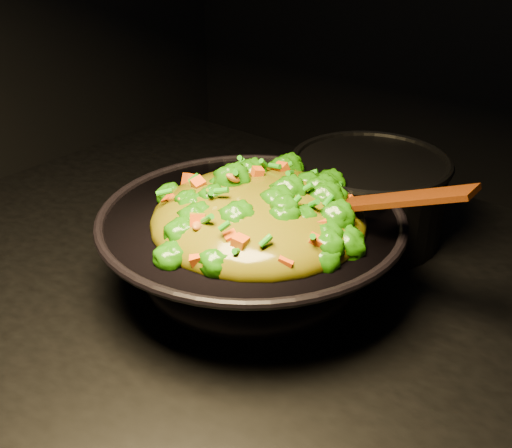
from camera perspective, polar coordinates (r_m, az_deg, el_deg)
The scene contains 4 objects.
wok at distance 0.86m, azimuth -0.42°, elevation -2.57°, with size 0.39×0.39×0.11m, color black, non-canonical shape.
stir_fry at distance 0.80m, azimuth 0.24°, elevation 3.06°, with size 0.28×0.28×0.10m, color #1D5E06, non-canonical shape.
spatula at distance 0.79m, azimuth 10.14°, elevation 1.92°, with size 0.26×0.04×0.01m, color #391107.
back_pot at distance 1.00m, azimuth 9.90°, elevation 2.36°, with size 0.23×0.23×0.13m, color black.
Camera 1 is at (0.46, -0.58, 1.40)m, focal length 45.00 mm.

